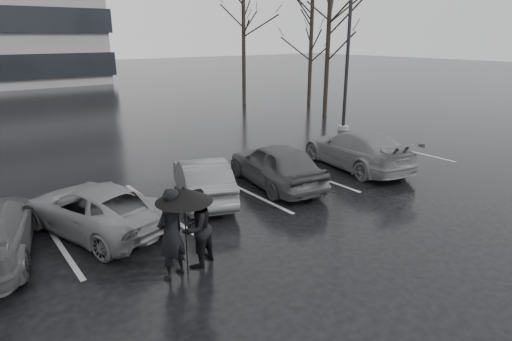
{
  "coord_description": "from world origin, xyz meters",
  "views": [
    {
      "loc": [
        -6.72,
        -8.04,
        4.68
      ],
      "look_at": [
        0.06,
        1.0,
        1.1
      ],
      "focal_mm": 30.0,
      "sensor_mm": 36.0,
      "label": 1
    }
  ],
  "objects": [
    {
      "name": "tree_east",
      "position": [
        12.0,
        10.0,
        4.0
      ],
      "size": [
        0.26,
        0.26,
        8.0
      ],
      "primitive_type": "cylinder",
      "color": "black",
      "rests_on": "ground"
    },
    {
      "name": "umbrella",
      "position": [
        -3.2,
        -1.02,
        1.74
      ],
      "size": [
        1.13,
        1.13,
        1.91
      ],
      "color": "black",
      "rests_on": "ground"
    },
    {
      "name": "stall_stripes",
      "position": [
        -0.8,
        2.5,
        0.0
      ],
      "size": [
        19.72,
        5.0,
        0.0
      ],
      "color": "#ACACAE",
      "rests_on": "ground"
    },
    {
      "name": "lamp_post",
      "position": [
        9.99,
        6.7,
        4.49
      ],
      "size": [
        0.54,
        0.54,
        9.8
      ],
      "rotation": [
        0.0,
        0.0,
        0.42
      ],
      "color": "gray",
      "rests_on": "ground"
    },
    {
      "name": "car_east",
      "position": [
        5.34,
        1.89,
        0.7
      ],
      "size": [
        2.78,
        5.08,
        1.4
      ],
      "primitive_type": "imported",
      "rotation": [
        0.0,
        0.0,
        2.96
      ],
      "color": "#515153",
      "rests_on": "ground"
    },
    {
      "name": "tree_north",
      "position": [
        11.0,
        17.0,
        4.25
      ],
      "size": [
        0.26,
        0.26,
        8.5
      ],
      "primitive_type": "cylinder",
      "color": "black",
      "rests_on": "ground"
    },
    {
      "name": "car_west_a",
      "position": [
        -0.81,
        2.49,
        0.63
      ],
      "size": [
        2.53,
        4.02,
        1.25
      ],
      "primitive_type": "imported",
      "rotation": [
        0.0,
        0.0,
        2.8
      ],
      "color": "#333336",
      "rests_on": "ground"
    },
    {
      "name": "pedestrian_left",
      "position": [
        -3.48,
        -0.93,
        0.95
      ],
      "size": [
        0.81,
        0.68,
        1.9
      ],
      "primitive_type": "imported",
      "rotation": [
        0.0,
        0.0,
        3.52
      ],
      "color": "black",
      "rests_on": "ground"
    },
    {
      "name": "tree_ne",
      "position": [
        14.5,
        14.0,
        3.5
      ],
      "size": [
        0.26,
        0.26,
        7.0
      ],
      "primitive_type": "cylinder",
      "color": "black",
      "rests_on": "ground"
    },
    {
      "name": "ground",
      "position": [
        0.0,
        0.0,
        0.0
      ],
      "size": [
        160.0,
        160.0,
        0.0
      ],
      "primitive_type": "plane",
      "color": "black",
      "rests_on": "ground"
    },
    {
      "name": "pedestrian_right",
      "position": [
        -2.84,
        -0.79,
        0.85
      ],
      "size": [
        1.02,
        0.94,
        1.7
      ],
      "primitive_type": "imported",
      "rotation": [
        0.0,
        0.0,
        3.59
      ],
      "color": "black",
      "rests_on": "ground"
    },
    {
      "name": "car_west_b",
      "position": [
        -4.04,
        2.22,
        0.59
      ],
      "size": [
        3.2,
        4.66,
        1.18
      ],
      "primitive_type": "imported",
      "rotation": [
        0.0,
        0.0,
        3.46
      ],
      "color": "#515153",
      "rests_on": "ground"
    },
    {
      "name": "car_main",
      "position": [
        1.71,
        2.14,
        0.71
      ],
      "size": [
        2.33,
        4.38,
        1.42
      ],
      "primitive_type": "imported",
      "rotation": [
        0.0,
        0.0,
        2.98
      ],
      "color": "black",
      "rests_on": "ground"
    }
  ]
}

